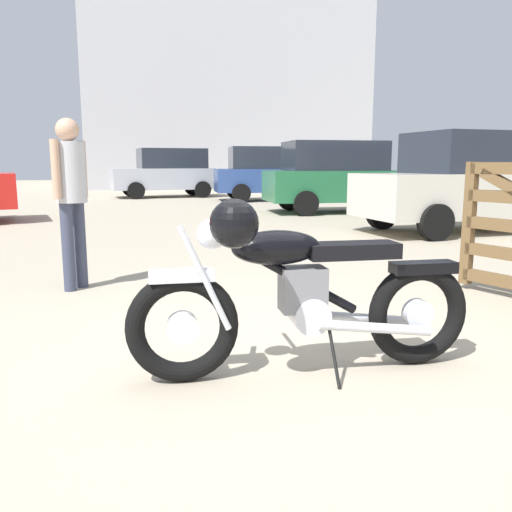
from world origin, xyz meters
TOP-DOWN VIEW (x-y plane):
  - ground_plane at (0.00, 0.00)m, footprint 80.00×80.00m
  - vintage_motorcycle at (-0.13, -0.32)m, footprint 2.08×0.73m
  - bystander at (-1.56, 2.28)m, footprint 0.30×0.39m
  - dark_sedan_left at (5.04, 5.25)m, footprint 3.99×2.01m
  - blue_hatchback_right at (4.33, 9.48)m, footprint 4.00×2.03m
  - silver_sedan_mid at (3.84, 14.16)m, footprint 4.04×2.10m
  - pale_sedan_back at (0.64, 16.89)m, footprint 4.04×2.12m
  - industrial_building at (4.65, 28.52)m, footprint 14.93×12.77m

SIDE VIEW (x-z plane):
  - ground_plane at x=0.00m, z-range 0.00..0.00m
  - vintage_motorcycle at x=-0.13m, z-range -0.04..1.03m
  - dark_sedan_left at x=5.04m, z-range 0.03..1.81m
  - blue_hatchback_right at x=4.33m, z-range 0.03..1.81m
  - silver_sedan_mid at x=3.84m, z-range 0.03..1.81m
  - pale_sedan_back at x=0.64m, z-range 0.03..1.81m
  - bystander at x=-1.56m, z-range 0.19..1.85m
  - industrial_building at x=4.65m, z-range 0.01..10.55m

